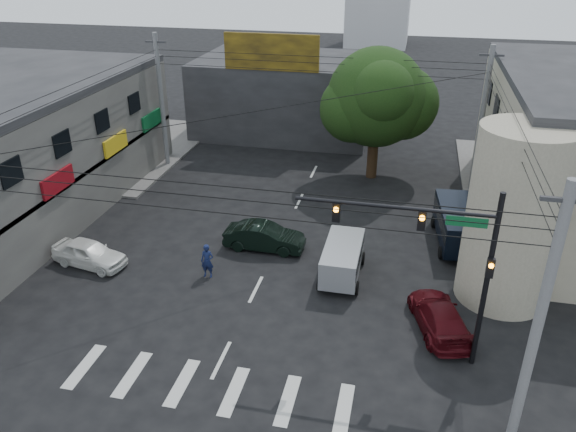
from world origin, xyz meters
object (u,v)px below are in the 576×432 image
(dark_sedan, at_px, (264,237))
(utility_pole_near_right, at_px, (538,325))
(utility_pole_far_right, at_px, (481,122))
(navy_van, at_px, (457,226))
(maroon_sedan, at_px, (439,316))
(white_compact, at_px, (89,253))
(silver_minivan, at_px, (342,261))
(traffic_gantry, at_px, (442,249))
(street_tree, at_px, (377,98))
(traffic_officer, at_px, (207,261))
(utility_pole_far_left, at_px, (162,102))

(dark_sedan, bearing_deg, utility_pole_near_right, -132.68)
(utility_pole_far_right, relative_size, navy_van, 1.76)
(utility_pole_far_right, height_order, maroon_sedan, utility_pole_far_right)
(utility_pole_far_right, bearing_deg, white_compact, -144.44)
(utility_pole_far_right, xyz_separation_m, silver_minivan, (-6.75, -11.97, -3.74))
(traffic_gantry, height_order, maroon_sedan, traffic_gantry)
(street_tree, xyz_separation_m, utility_pole_far_right, (6.50, -1.00, -0.87))
(maroon_sedan, height_order, traffic_officer, traffic_officer)
(utility_pole_far_left, height_order, white_compact, utility_pole_far_left)
(utility_pole_far_right, height_order, dark_sedan, utility_pole_far_right)
(street_tree, relative_size, utility_pole_far_right, 0.95)
(utility_pole_far_right, bearing_deg, utility_pole_far_left, 180.00)
(utility_pole_far_right, height_order, traffic_officer, utility_pole_far_right)
(utility_pole_near_right, height_order, traffic_officer, utility_pole_near_right)
(utility_pole_far_left, distance_m, silver_minivan, 18.98)
(dark_sedan, xyz_separation_m, navy_van, (9.84, 2.83, 0.32))
(navy_van, bearing_deg, silver_minivan, 124.24)
(utility_pole_near_right, bearing_deg, street_tree, 106.82)
(white_compact, bearing_deg, traffic_gantry, -91.03)
(silver_minivan, relative_size, traffic_officer, 2.34)
(street_tree, bearing_deg, navy_van, -57.88)
(street_tree, distance_m, navy_van, 10.83)
(utility_pole_far_left, xyz_separation_m, dark_sedan, (9.91, -10.19, -3.91))
(street_tree, xyz_separation_m, traffic_officer, (-6.55, -14.42, -4.62))
(street_tree, xyz_separation_m, traffic_gantry, (3.82, -18.00, -0.64))
(utility_pole_near_right, height_order, dark_sedan, utility_pole_near_right)
(maroon_sedan, height_order, silver_minivan, silver_minivan)
(utility_pole_far_right, bearing_deg, dark_sedan, -137.42)
(white_compact, bearing_deg, silver_minivan, -71.76)
(utility_pole_near_right, distance_m, traffic_officer, 15.32)
(traffic_gantry, distance_m, navy_van, 10.47)
(utility_pole_far_right, relative_size, dark_sedan, 2.19)
(traffic_gantry, bearing_deg, silver_minivan, 128.98)
(dark_sedan, distance_m, maroon_sedan, 10.13)
(traffic_gantry, height_order, utility_pole_far_left, utility_pole_far_left)
(utility_pole_far_right, distance_m, maroon_sedan, 15.82)
(dark_sedan, relative_size, traffic_officer, 2.45)
(street_tree, distance_m, utility_pole_far_left, 14.56)
(utility_pole_far_left, bearing_deg, utility_pole_near_right, -44.31)
(dark_sedan, bearing_deg, silver_minivan, -112.08)
(dark_sedan, relative_size, maroon_sedan, 0.89)
(maroon_sedan, distance_m, navy_van, 7.86)
(traffic_gantry, height_order, utility_pole_far_right, utility_pole_far_right)
(utility_pole_far_left, relative_size, utility_pole_far_right, 1.00)
(dark_sedan, height_order, traffic_officer, traffic_officer)
(dark_sedan, relative_size, silver_minivan, 1.05)
(utility_pole_near_right, height_order, utility_pole_far_right, same)
(utility_pole_near_right, xyz_separation_m, silver_minivan, (-6.75, 8.53, -3.74))
(white_compact, height_order, traffic_officer, traffic_officer)
(utility_pole_near_right, bearing_deg, traffic_gantry, 127.42)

